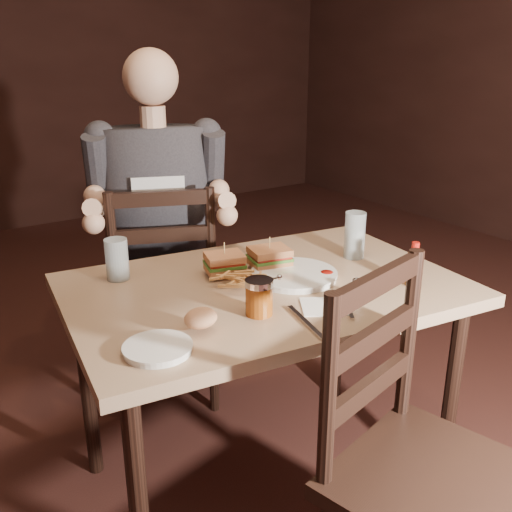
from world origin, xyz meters
TOP-DOWN VIEW (x-y plane):
  - room_shell at (0.00, 0.00)m, footprint 7.00×7.00m
  - main_table at (-0.28, -0.30)m, footprint 1.33×0.97m
  - chair_far at (-0.30, 0.42)m, footprint 0.61×0.64m
  - chair_near at (-0.27, -1.02)m, footprint 0.56×0.59m
  - diner at (-0.32, 0.37)m, footprint 0.69×0.62m
  - dinner_plate at (-0.17, -0.31)m, footprint 0.31×0.31m
  - sandwich_left at (-0.34, -0.17)m, footprint 0.14×0.13m
  - sandwich_right at (-0.19, -0.20)m, footprint 0.15×0.13m
  - fries_pile at (-0.34, -0.29)m, footprint 0.24×0.18m
  - ketchup_dollop at (-0.08, -0.37)m, footprint 0.05×0.05m
  - glass_left at (-0.64, 0.01)m, footprint 0.08×0.08m
  - glass_right at (0.13, -0.27)m, footprint 0.08×0.08m
  - hot_sauce at (0.10, -0.57)m, footprint 0.05×0.05m
  - salt_shaker at (-0.10, -0.53)m, footprint 0.03×0.03m
  - syrup_dispenser at (-0.42, -0.47)m, footprint 0.09×0.09m
  - napkin at (-0.23, -0.54)m, footprint 0.18×0.18m
  - knife at (-0.35, -0.60)m, footprint 0.06×0.22m
  - fork at (-0.18, -0.59)m, footprint 0.10×0.14m
  - side_plate at (-0.75, -0.51)m, footprint 0.19×0.19m
  - bread_roll at (-0.60, -0.47)m, footprint 0.10×0.09m

SIDE VIEW (x-z plane):
  - chair_far at x=-0.30m, z-range 0.00..0.99m
  - chair_near at x=-0.27m, z-range 0.00..0.99m
  - main_table at x=-0.28m, z-range 0.31..1.08m
  - napkin at x=-0.23m, z-range 0.77..0.77m
  - fork at x=-0.18m, z-range 0.77..0.78m
  - knife at x=-0.35m, z-range 0.77..0.78m
  - side_plate at x=-0.75m, z-range 0.77..0.78m
  - dinner_plate at x=-0.17m, z-range 0.77..0.79m
  - ketchup_dollop at x=-0.08m, z-range 0.79..0.80m
  - salt_shaker at x=-0.10m, z-range 0.77..0.82m
  - fries_pile at x=-0.34m, z-range 0.79..0.82m
  - bread_roll at x=-0.60m, z-range 0.78..0.84m
  - syrup_dispenser at x=-0.42m, z-range 0.77..0.87m
  - sandwich_left at x=-0.34m, z-range 0.79..0.89m
  - glass_left at x=-0.64m, z-range 0.77..0.91m
  - sandwich_right at x=-0.19m, z-range 0.79..0.89m
  - hot_sauce at x=0.10m, z-range 0.77..0.91m
  - glass_right at x=0.13m, z-range 0.77..0.94m
  - diner at x=-0.32m, z-range 0.51..1.48m
  - room_shell at x=0.00m, z-range -2.10..4.90m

